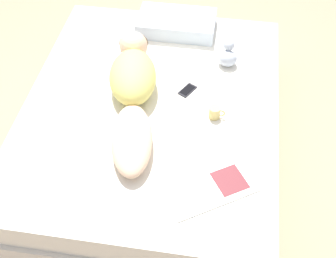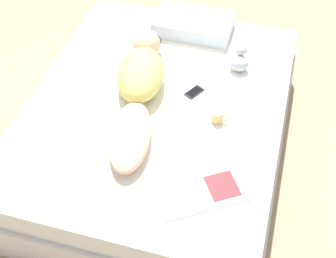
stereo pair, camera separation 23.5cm
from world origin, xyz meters
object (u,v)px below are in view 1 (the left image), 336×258
Objects in this scene: person at (133,86)px; open_magazine at (210,188)px; cell_phone at (187,90)px; coffee_mug at (215,112)px.

open_magazine is at bearing -59.56° from person.
person is at bearing 98.54° from open_magazine.
person is at bearing -130.98° from cell_phone.
coffee_mug reaches higher than open_magazine.
coffee_mug is at bearing -17.60° from cell_phone.
open_magazine and cell_phone have the same top height.
open_magazine is at bearing -87.19° from coffee_mug.
coffee_mug is (0.56, -0.10, -0.06)m from person.
coffee_mug is (-0.03, 0.57, 0.04)m from open_magazine.
coffee_mug is at bearing 59.97° from open_magazine.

